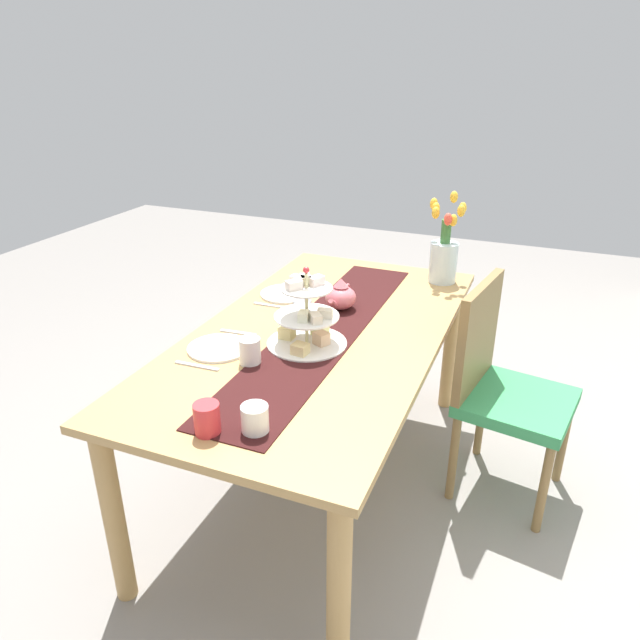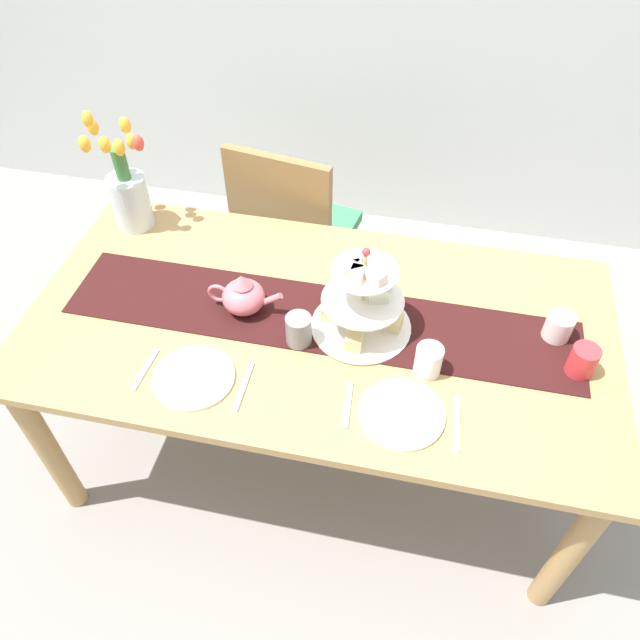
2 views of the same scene
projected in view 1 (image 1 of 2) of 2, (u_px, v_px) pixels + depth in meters
The scene contains 17 objects.
ground_plane at pixel (320, 478), 2.61m from camera, with size 8.00×8.00×0.00m, color gray.
dining_table at pixel (320, 352), 2.35m from camera, with size 1.78×0.92×0.73m.
chair_left at pixel (501, 383), 2.38m from camera, with size 0.49×0.49×0.91m.
table_runner at pixel (323, 331), 2.30m from camera, with size 1.56×0.29×0.00m, color black.
tiered_cake_stand at pixel (307, 320), 2.16m from camera, with size 0.30×0.30×0.30m.
teapot at pixel (341, 296), 2.48m from camera, with size 0.24×0.13×0.14m.
tulip_vase at pixel (444, 253), 2.76m from camera, with size 0.20×0.18×0.42m.
cream_jug at pixel (255, 419), 1.68m from camera, with size 0.08×0.08×0.09m, color white.
dinner_plate_left at pixel (286, 294), 2.65m from camera, with size 0.23×0.23×0.01m, color white.
fork_left at pixel (299, 284), 2.78m from camera, with size 0.02×0.15×0.01m, color silver.
knife_left at pixel (272, 306), 2.53m from camera, with size 0.01×0.17×0.01m, color silver.
dinner_plate_right at pixel (219, 348), 2.16m from camera, with size 0.23×0.23×0.01m, color white.
fork_right at pixel (238, 333), 2.29m from camera, with size 0.02×0.15×0.01m, color silver.
knife_right at pixel (197, 366), 2.04m from camera, with size 0.01×0.17×0.01m, color silver.
mug_grey at pixel (302, 312), 2.35m from camera, with size 0.08×0.08×0.10m, color slate.
mug_white_text at pixel (250, 351), 2.05m from camera, with size 0.08×0.08×0.10m, color white.
mug_orange at pixel (207, 419), 1.67m from camera, with size 0.08×0.08×0.10m, color red.
Camera 1 is at (1.93, 0.79, 1.72)m, focal length 32.99 mm.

